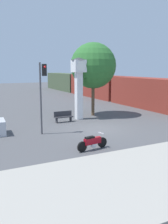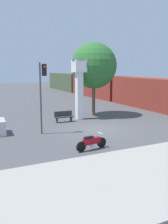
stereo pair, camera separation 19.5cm
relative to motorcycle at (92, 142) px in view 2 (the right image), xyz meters
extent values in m
plane|color=#4C4C4F|center=(2.64, 4.03, -0.43)|extent=(120.00, 120.00, 0.00)
cylinder|color=black|center=(0.71, 0.10, -0.13)|extent=(0.60, 0.18, 0.59)
cylinder|color=black|center=(-0.70, -0.10, -0.13)|extent=(0.60, 0.18, 0.59)
cube|color=maroon|center=(0.01, 0.00, 0.09)|extent=(1.11, 0.37, 0.36)
cube|color=black|center=(-0.19, -0.03, 0.31)|extent=(0.58, 0.31, 0.10)
cylinder|color=silver|center=(0.05, 0.01, -0.16)|extent=(0.30, 0.24, 0.28)
cube|color=silver|center=(0.60, 0.09, 0.44)|extent=(0.12, 0.44, 0.04)
cube|color=white|center=(2.95, 8.03, 1.66)|extent=(0.56, 0.56, 4.17)
cube|color=white|center=(2.95, 8.03, 4.27)|extent=(1.07, 1.07, 1.07)
cylinder|color=white|center=(2.95, 7.49, 4.27)|extent=(0.85, 0.02, 0.85)
cone|color=#333338|center=(2.95, 8.03, 4.91)|extent=(1.28, 1.28, 0.20)
cube|color=maroon|center=(12.90, 9.78, 1.27)|extent=(2.80, 12.64, 3.40)
cube|color=maroon|center=(12.90, 23.02, 1.27)|extent=(2.80, 12.64, 3.40)
cube|color=#425138|center=(12.90, 36.27, 1.27)|extent=(2.80, 12.64, 3.40)
cylinder|color=#47474C|center=(-1.56, 4.55, 2.03)|extent=(0.12, 0.12, 4.92)
cube|color=black|center=(-1.26, 4.55, 3.99)|extent=(0.28, 0.24, 0.80)
sphere|color=red|center=(-1.26, 4.40, 4.19)|extent=(0.16, 0.16, 0.16)
cylinder|color=brown|center=(4.93, 9.02, 1.09)|extent=(0.30, 0.30, 3.04)
sphere|color=#2D6B2D|center=(4.93, 9.02, 4.32)|extent=(4.29, 4.29, 4.29)
cube|color=#2D2D33|center=(1.24, 7.43, 0.02)|extent=(1.60, 0.44, 0.08)
cube|color=#2D2D33|center=(1.24, 7.62, 0.27)|extent=(1.60, 0.06, 0.44)
cube|color=#2D2D33|center=(0.60, 7.43, -0.22)|extent=(0.08, 0.35, 0.41)
cube|color=#2D2D33|center=(1.88, 7.43, -0.22)|extent=(0.08, 0.35, 0.41)
camera|label=1|loc=(-6.45, -11.88, 4.15)|focal=40.00mm
camera|label=2|loc=(-6.27, -11.97, 4.15)|focal=40.00mm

